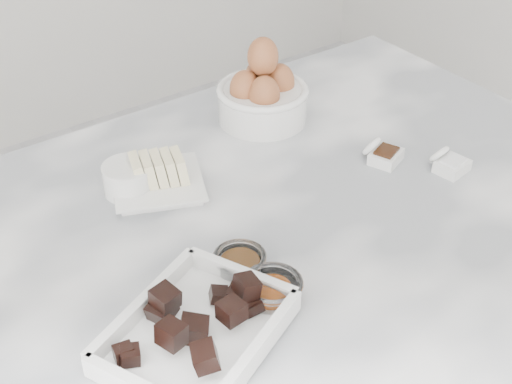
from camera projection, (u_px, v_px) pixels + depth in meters
marble_slab at (257, 241)px, 1.01m from camera, size 1.20×0.80×0.04m
chocolate_dish at (197, 328)px, 0.81m from camera, size 0.26×0.24×0.06m
butter_plate at (156, 177)px, 1.06m from camera, size 0.17×0.17×0.06m
sugar_ramekin at (128, 177)px, 1.06m from camera, size 0.08×0.08×0.05m
egg_bowl at (262, 94)px, 1.22m from camera, size 0.16×0.16×0.15m
honey_bowl at (240, 263)px, 0.91m from camera, size 0.07×0.07×0.03m
zest_bowl at (272, 290)px, 0.87m from camera, size 0.08×0.08×0.03m
vanilla_spoon at (382, 154)px, 1.13m from camera, size 0.06×0.07×0.04m
salt_spoon at (449, 163)px, 1.11m from camera, size 0.06×0.07×0.04m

